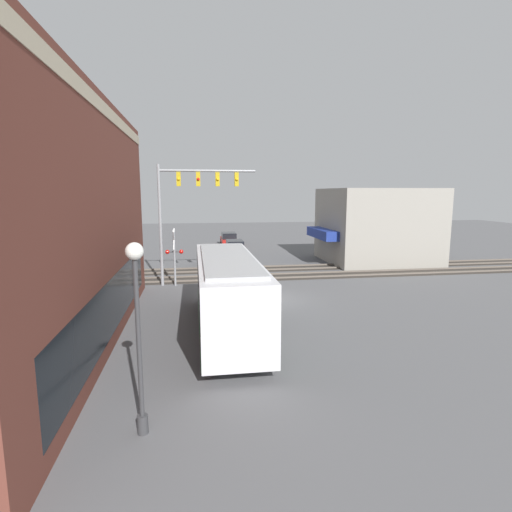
{
  "coord_description": "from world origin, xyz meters",
  "views": [
    {
      "loc": [
        -22.31,
        4.18,
        6.16
      ],
      "look_at": [
        3.4,
        0.21,
        2.02
      ],
      "focal_mm": 28.0,
      "sensor_mm": 36.0,
      "label": 1
    }
  ],
  "objects": [
    {
      "name": "streetlamp",
      "position": [
        -12.5,
        5.63,
        2.97
      ],
      "size": [
        0.44,
        0.44,
        4.99
      ],
      "color": "#38383A",
      "rests_on": "ground"
    },
    {
      "name": "crossing_signal",
      "position": [
        4.26,
        5.54,
        2.3
      ],
      "size": [
        1.41,
        1.18,
        3.81
      ],
      "color": "gray",
      "rests_on": "ground"
    },
    {
      "name": "shop_building",
      "position": [
        11.42,
        -11.96,
        3.25
      ],
      "size": [
        8.17,
        10.18,
        6.52
      ],
      "color": "gray",
      "rests_on": "ground"
    },
    {
      "name": "parked_car_silver",
      "position": [
        17.67,
        0.2,
        0.65
      ],
      "size": [
        4.39,
        1.82,
        1.4
      ],
      "color": "#B7B7BC",
      "rests_on": "ground"
    },
    {
      "name": "city_bus",
      "position": [
        -5.11,
        2.8,
        1.87
      ],
      "size": [
        10.5,
        2.59,
        3.41
      ],
      "color": "silver",
      "rests_on": "ground"
    },
    {
      "name": "pedestrian_near_bus",
      "position": [
        -5.51,
        0.66,
        0.92
      ],
      "size": [
        0.34,
        0.34,
        1.8
      ],
      "color": "black",
      "rests_on": "ground"
    },
    {
      "name": "parked_car_white",
      "position": [
        10.67,
        2.8,
        0.68
      ],
      "size": [
        4.35,
        1.82,
        1.46
      ],
      "color": "silver",
      "rests_on": "ground"
    },
    {
      "name": "traffic_signal_gantry",
      "position": [
        4.49,
        4.5,
        5.93
      ],
      "size": [
        0.42,
        6.4,
        7.97
      ],
      "color": "gray",
      "rests_on": "ground"
    },
    {
      "name": "ground_plane",
      "position": [
        0.0,
        0.0,
        0.0
      ],
      "size": [
        120.0,
        120.0,
        0.0
      ],
      "primitive_type": "plane",
      "color": "#565659"
    },
    {
      "name": "rail_track_near",
      "position": [
        6.0,
        0.0,
        0.03
      ],
      "size": [
        2.6,
        60.0,
        0.15
      ],
      "color": "#332D28",
      "rests_on": "ground"
    },
    {
      "name": "rail_track_far",
      "position": [
        9.2,
        0.0,
        0.03
      ],
      "size": [
        2.6,
        60.0,
        0.15
      ],
      "color": "#332D28",
      "rests_on": "ground"
    },
    {
      "name": "parked_car_red",
      "position": [
        24.73,
        0.2,
        0.69
      ],
      "size": [
        4.38,
        1.82,
        1.49
      ],
      "color": "#B21E19",
      "rests_on": "ground"
    }
  ]
}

